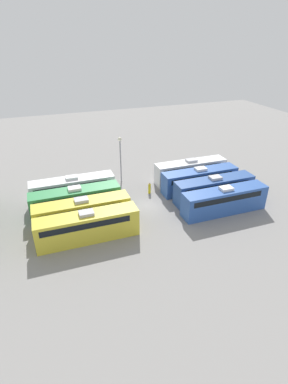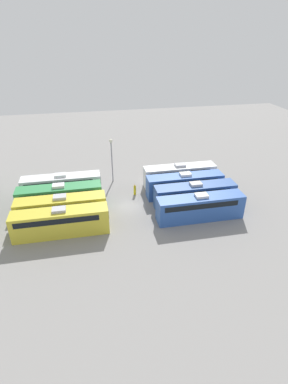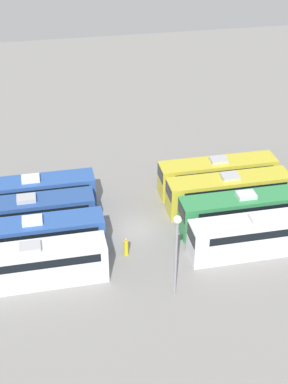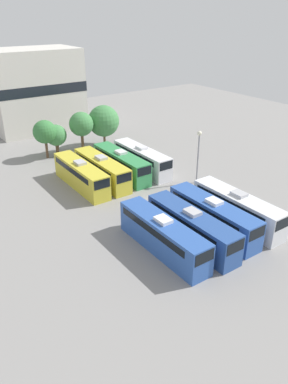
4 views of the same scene
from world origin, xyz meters
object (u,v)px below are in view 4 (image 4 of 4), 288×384
at_px(bus_3, 237,207).
at_px(tree_0, 45,132).
at_px(bus_1, 191,226).
at_px(bus_2, 213,215).
at_px(tree_2, 81,124).
at_px(tree_1, 56,135).
at_px(worker_person, 179,195).
at_px(tree_3, 104,121).
at_px(bus_4, 81,174).
at_px(bus_5, 102,169).
at_px(bus_6, 121,163).
at_px(bus_0, 163,235).
at_px(depot_building, 35,90).
at_px(light_pole, 199,148).
at_px(bus_7, 142,158).

xyz_separation_m(bus_3, tree_0, (-9.42, 30.78, 2.44)).
relative_size(bus_1, bus_2, 1.00).
relative_size(bus_2, bus_3, 1.00).
bearing_deg(tree_2, tree_1, 169.27).
bearing_deg(worker_person, tree_3, 83.20).
bearing_deg(bus_3, tree_2, 96.41).
height_order(bus_4, tree_2, tree_2).
bearing_deg(worker_person, bus_5, 115.05).
relative_size(bus_6, tree_3, 1.65).
relative_size(bus_0, depot_building, 0.70).
relative_size(bus_6, light_pole, 1.58).
height_order(bus_5, tree_2, tree_2).
distance_m(bus_1, tree_0, 31.11).
relative_size(bus_1, tree_3, 1.65).
height_order(tree_0, depot_building, depot_building).
distance_m(bus_7, tree_3, 12.93).
xyz_separation_m(bus_0, worker_person, (8.14, 7.20, -1.00)).
xyz_separation_m(bus_5, worker_person, (4.91, -10.50, -1.00)).
height_order(bus_5, tree_3, tree_3).
relative_size(light_pole, tree_2, 1.10).
bearing_deg(bus_0, bus_1, -7.86).
distance_m(bus_3, tree_0, 32.28).
bearing_deg(tree_3, bus_4, -130.04).
distance_m(bus_3, depot_building, 47.74).
height_order(bus_3, tree_0, tree_0).
relative_size(bus_7, tree_0, 1.88).
bearing_deg(bus_1, light_pole, 45.49).
xyz_separation_m(bus_3, bus_7, (-0.04, 18.21, 0.00)).
height_order(bus_4, tree_3, tree_3).
height_order(bus_1, bus_4, same).
distance_m(bus_6, worker_person, 10.98).
height_order(bus_2, light_pole, light_pole).
distance_m(bus_5, tree_3, 15.16).
bearing_deg(light_pole, bus_6, 130.80).
bearing_deg(bus_1, bus_5, 90.03).
relative_size(bus_7, tree_1, 2.31).
relative_size(tree_1, depot_building, 0.30).
xyz_separation_m(bus_6, tree_0, (-5.96, 12.44, 2.44)).
distance_m(bus_4, tree_1, 13.43).
bearing_deg(bus_5, tree_0, 101.95).
relative_size(bus_2, tree_1, 2.31).
distance_m(light_pole, depot_building, 37.85).
distance_m(tree_2, depot_building, 17.12).
distance_m(light_pole, tree_1, 23.67).
bearing_deg(bus_4, bus_2, -69.98).
xyz_separation_m(bus_1, bus_5, (-0.01, 18.14, 0.00)).
bearing_deg(worker_person, tree_0, 108.11).
relative_size(bus_7, worker_person, 6.64).
relative_size(light_pole, depot_building, 0.44).
xyz_separation_m(bus_5, bus_6, (3.26, 0.32, 0.00)).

